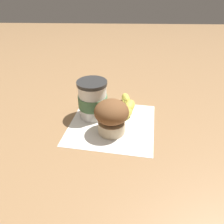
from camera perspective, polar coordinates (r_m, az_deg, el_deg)
name	(u,v)px	position (r m, az deg, el deg)	size (l,w,h in m)	color
ground_plane	(112,124)	(0.66, 0.00, -3.18)	(3.00, 3.00, 0.00)	#936D47
paper_napkin	(112,124)	(0.66, 0.00, -3.12)	(0.25, 0.25, 0.00)	white
coffee_cup	(93,99)	(0.67, -5.05, 3.28)	(0.09, 0.09, 0.12)	white
muffin	(111,116)	(0.59, -0.39, -0.97)	(0.09, 0.09, 0.10)	beige
banana	(127,106)	(0.71, 4.06, 1.65)	(0.06, 0.15, 0.03)	#D6CC4C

